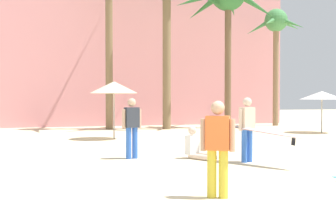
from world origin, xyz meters
TOP-DOWN VIEW (x-y plane):
  - ground at (0.00, 0.00)m, footprint 120.00×120.00m
  - hotel_pink at (3.91, 27.61)m, footprint 21.08×10.04m
  - palm_tree_far_left at (12.49, 19.98)m, footprint 3.77×3.71m
  - palm_tree_center at (8.52, 18.92)m, footprint 6.39×5.89m
  - cafe_umbrella_0 at (11.23, 13.57)m, footprint 2.24×2.24m
  - cafe_umbrella_3 at (0.35, 13.24)m, footprint 2.06×2.06m
  - person_far_left at (2.31, 4.81)m, footprint 1.55×3.03m
  - person_near_right at (-0.31, 1.13)m, footprint 0.56×0.41m
  - person_mid_center at (-0.47, 6.65)m, footprint 0.61×0.30m
  - person_mid_left at (1.27, 6.04)m, footprint 0.73×0.98m

SIDE VIEW (x-z plane):
  - ground at x=0.00m, z-range 0.00..0.00m
  - person_mid_left at x=1.27m, z-range -0.14..0.79m
  - person_near_right at x=-0.31m, z-range 0.08..1.75m
  - person_far_left at x=2.31m, z-range 0.06..1.81m
  - person_mid_center at x=-0.47m, z-range 0.09..1.82m
  - cafe_umbrella_0 at x=11.23m, z-range 0.85..2.98m
  - cafe_umbrella_3 at x=0.35m, z-range 0.98..3.46m
  - palm_tree_far_left at x=12.49m, z-range 2.39..10.02m
  - hotel_pink at x=3.91m, z-range 0.00..12.60m
  - palm_tree_center at x=8.52m, z-range 3.06..12.29m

